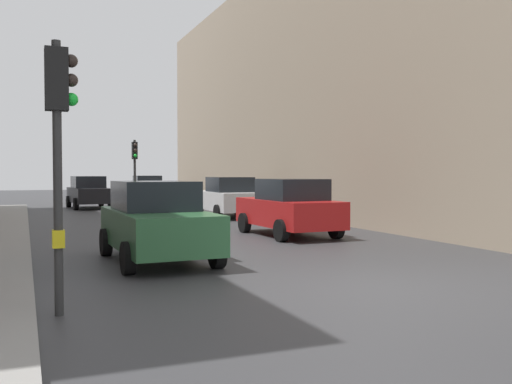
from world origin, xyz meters
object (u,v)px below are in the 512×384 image
(car_silver_hatchback, at_px, (147,189))
(traffic_light_near_left, at_px, (59,127))
(traffic_light_far_median, at_px, (135,162))
(car_green_estate, at_px, (157,221))
(car_red_sedan, at_px, (289,207))
(car_dark_suv, at_px, (89,192))
(car_white_compact, at_px, (228,197))

(car_silver_hatchback, bearing_deg, traffic_light_near_left, -103.54)
(traffic_light_far_median, height_order, car_green_estate, traffic_light_far_median)
(car_silver_hatchback, bearing_deg, car_red_sedan, -90.05)
(car_silver_hatchback, distance_m, car_dark_suv, 6.95)
(car_silver_hatchback, relative_size, car_green_estate, 1.00)
(car_green_estate, bearing_deg, traffic_light_near_left, -118.17)
(traffic_light_near_left, distance_m, car_silver_hatchback, 30.47)
(car_dark_suv, bearing_deg, car_white_compact, -60.74)
(car_white_compact, height_order, car_dark_suv, same)
(traffic_light_far_median, height_order, car_dark_suv, traffic_light_far_median)
(car_silver_hatchback, distance_m, car_green_estate, 25.87)
(traffic_light_near_left, distance_m, car_green_estate, 5.03)
(car_green_estate, distance_m, car_dark_suv, 19.94)
(car_green_estate, bearing_deg, car_dark_suv, 88.28)
(car_white_compact, bearing_deg, car_green_estate, -116.82)
(car_red_sedan, bearing_deg, traffic_light_near_left, -133.03)
(car_white_compact, distance_m, car_silver_hatchback, 14.38)
(traffic_light_near_left, xyz_separation_m, car_white_compact, (7.82, 15.22, -1.69))
(car_green_estate, bearing_deg, car_red_sedan, 35.20)
(car_white_compact, bearing_deg, car_red_sedan, -95.35)
(car_red_sedan, bearing_deg, traffic_light_far_median, 101.70)
(car_silver_hatchback, height_order, car_green_estate, same)
(traffic_light_near_left, height_order, car_silver_hatchback, traffic_light_near_left)
(car_dark_suv, bearing_deg, car_silver_hatchback, 51.89)
(traffic_light_near_left, relative_size, car_red_sedan, 0.88)
(car_green_estate, xyz_separation_m, car_dark_suv, (0.60, 19.94, 0.00))
(car_white_compact, height_order, car_silver_hatchback, same)
(car_white_compact, relative_size, car_green_estate, 0.99)
(traffic_light_far_median, distance_m, car_red_sedan, 12.54)
(traffic_light_far_median, distance_m, car_silver_hatchback, 10.23)
(car_red_sedan, height_order, car_dark_suv, same)
(car_silver_hatchback, bearing_deg, car_green_estate, -100.89)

